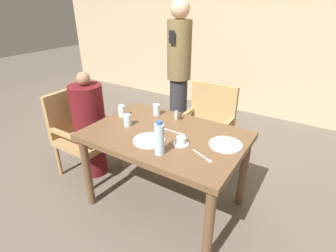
% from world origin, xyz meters
% --- Properties ---
extents(ground_plane, '(16.00, 16.00, 0.00)m').
position_xyz_m(ground_plane, '(0.00, 0.00, 0.00)').
color(ground_plane, '#60564C').
extents(wall_back, '(8.00, 0.06, 2.80)m').
position_xyz_m(wall_back, '(0.00, 2.59, 1.40)').
color(wall_back, tan).
rests_on(wall_back, ground_plane).
extents(dining_table, '(1.29, 0.86, 0.74)m').
position_xyz_m(dining_table, '(0.00, 0.00, 0.64)').
color(dining_table, brown).
rests_on(dining_table, ground_plane).
extents(chair_left_side, '(0.54, 0.54, 0.90)m').
position_xyz_m(chair_left_side, '(-1.05, 0.00, 0.48)').
color(chair_left_side, '#A88451').
rests_on(chair_left_side, ground_plane).
extents(diner_in_left_chair, '(0.32, 0.32, 1.12)m').
position_xyz_m(diner_in_left_chair, '(-0.91, 0.00, 0.58)').
color(diner_in_left_chair, '#5B1419').
rests_on(diner_in_left_chair, ground_plane).
extents(chair_far_side, '(0.54, 0.54, 0.90)m').
position_xyz_m(chair_far_side, '(0.00, 0.84, 0.48)').
color(chair_far_side, '#A88451').
rests_on(chair_far_side, ground_plane).
extents(standing_host, '(0.30, 0.33, 1.74)m').
position_xyz_m(standing_host, '(-0.58, 1.22, 0.94)').
color(standing_host, '#2D2D33').
rests_on(standing_host, ground_plane).
extents(plate_main_left, '(0.25, 0.25, 0.01)m').
position_xyz_m(plate_main_left, '(0.49, 0.08, 0.74)').
color(plate_main_left, white).
rests_on(plate_main_left, dining_table).
extents(plate_main_right, '(0.25, 0.25, 0.01)m').
position_xyz_m(plate_main_right, '(-0.04, -0.17, 0.74)').
color(plate_main_right, white).
rests_on(plate_main_right, dining_table).
extents(teacup_with_saucer, '(0.12, 0.12, 0.06)m').
position_xyz_m(teacup_with_saucer, '(0.20, -0.08, 0.76)').
color(teacup_with_saucer, white).
rests_on(teacup_with_saucer, dining_table).
extents(water_bottle, '(0.07, 0.07, 0.25)m').
position_xyz_m(water_bottle, '(0.13, -0.28, 0.86)').
color(water_bottle, silver).
rests_on(water_bottle, dining_table).
extents(glass_tall_near, '(0.06, 0.06, 0.11)m').
position_xyz_m(glass_tall_near, '(-0.36, -0.05, 0.79)').
color(glass_tall_near, silver).
rests_on(glass_tall_near, dining_table).
extents(glass_tall_mid, '(0.06, 0.06, 0.11)m').
position_xyz_m(glass_tall_mid, '(-0.53, 0.08, 0.79)').
color(glass_tall_mid, silver).
rests_on(glass_tall_mid, dining_table).
extents(glass_tall_far, '(0.06, 0.06, 0.11)m').
position_xyz_m(glass_tall_far, '(-0.27, 0.27, 0.79)').
color(glass_tall_far, silver).
rests_on(glass_tall_far, dining_table).
extents(salt_shaker, '(0.03, 0.03, 0.07)m').
position_xyz_m(salt_shaker, '(-0.08, 0.30, 0.77)').
color(salt_shaker, white).
rests_on(salt_shaker, dining_table).
extents(pepper_shaker, '(0.03, 0.03, 0.07)m').
position_xyz_m(pepper_shaker, '(-0.04, 0.30, 0.77)').
color(pepper_shaker, '#4C3D2D').
rests_on(pepper_shaker, dining_table).
extents(fork_beside_plate, '(0.18, 0.09, 0.00)m').
position_xyz_m(fork_beside_plate, '(0.42, -0.16, 0.74)').
color(fork_beside_plate, silver).
rests_on(fork_beside_plate, dining_table).
extents(knife_beside_plate, '(0.21, 0.03, 0.00)m').
position_xyz_m(knife_beside_plate, '(0.06, 0.06, 0.74)').
color(knife_beside_plate, silver).
rests_on(knife_beside_plate, dining_table).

